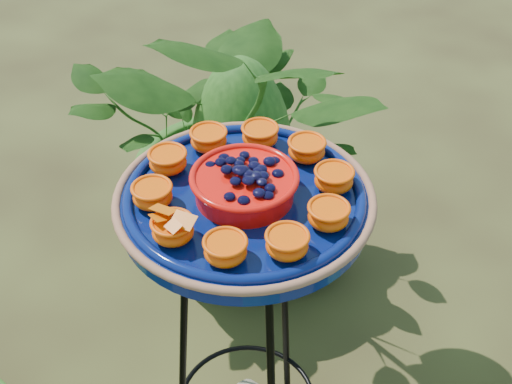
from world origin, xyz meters
TOP-DOWN VIEW (x-y plane):
  - tripod_stand at (-0.15, 0.14)m, footprint 0.30×0.31m
  - feeder_dish at (-0.15, 0.14)m, footprint 0.42×0.42m
  - shrub_back_left at (-0.59, 0.68)m, footprint 0.96×0.88m

SIDE VIEW (x-z plane):
  - shrub_back_left at x=-0.59m, z-range 0.00..0.88m
  - tripod_stand at x=-0.15m, z-range 0.09..0.88m
  - feeder_dish at x=-0.15m, z-range 0.78..0.88m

